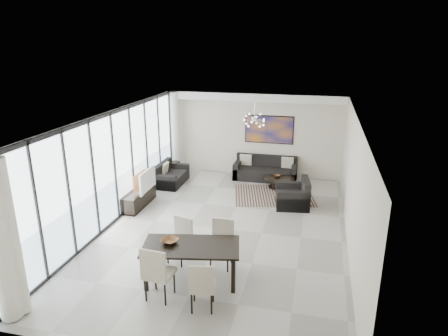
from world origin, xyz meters
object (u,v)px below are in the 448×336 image
(sofa_main, at_px, (265,172))
(tv_console, at_px, (139,198))
(dining_table, at_px, (191,249))
(coffee_table, at_px, (279,182))
(television, at_px, (144,180))

(sofa_main, bearing_deg, tv_console, -135.47)
(dining_table, bearing_deg, tv_console, 129.32)
(coffee_table, bearing_deg, tv_console, -147.41)
(tv_console, xyz_separation_m, television, (0.16, 0.06, 0.54))
(tv_console, relative_size, dining_table, 0.74)
(television, xyz_separation_m, dining_table, (2.49, -3.30, -0.07))
(coffee_table, distance_m, dining_table, 5.79)
(sofa_main, bearing_deg, dining_table, -95.17)
(tv_console, height_order, television, television)
(coffee_table, xyz_separation_m, sofa_main, (-0.56, 0.76, 0.07))
(coffee_table, height_order, dining_table, dining_table)
(coffee_table, height_order, tv_console, tv_console)
(coffee_table, relative_size, television, 0.93)
(sofa_main, xyz_separation_m, television, (-3.07, -3.11, 0.51))
(tv_console, xyz_separation_m, dining_table, (2.65, -3.24, 0.46))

